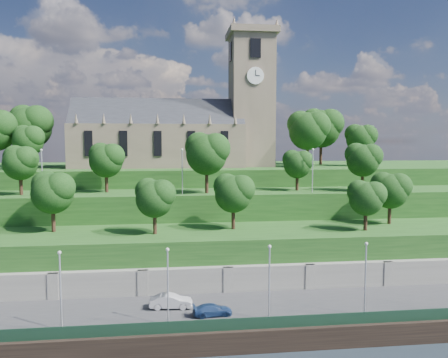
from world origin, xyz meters
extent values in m
plane|color=#1C252C|center=(0.00, 0.00, 0.00)|extent=(320.00, 320.00, 0.00)
cube|color=#2D2D30|center=(0.00, 6.00, 1.00)|extent=(160.00, 12.00, 2.00)
cube|color=black|center=(0.00, -0.05, 1.10)|extent=(160.00, 0.50, 2.20)
cube|color=#163221|center=(0.00, 0.60, 2.60)|extent=(160.00, 0.10, 1.20)
cube|color=slate|center=(0.00, 12.00, 2.50)|extent=(160.00, 2.00, 5.00)
cube|color=slate|center=(-15.00, 11.20, 2.50)|extent=(1.20, 0.60, 5.00)
cube|color=slate|center=(-5.00, 11.20, 2.50)|extent=(1.20, 0.60, 5.00)
cube|color=slate|center=(5.00, 11.20, 2.50)|extent=(1.20, 0.60, 5.00)
cube|color=slate|center=(15.00, 11.20, 2.50)|extent=(1.20, 0.60, 5.00)
cube|color=slate|center=(25.00, 11.20, 2.50)|extent=(1.20, 0.60, 5.00)
cube|color=#1A4115|center=(0.00, 18.00, 4.00)|extent=(160.00, 12.00, 8.00)
cube|color=#1A4115|center=(0.00, 29.00, 6.00)|extent=(160.00, 10.00, 12.00)
cube|color=#1A4115|center=(0.00, 50.00, 7.50)|extent=(160.00, 32.00, 15.00)
cube|color=brown|center=(-4.00, 46.00, 19.00)|extent=(32.00, 12.00, 8.00)
cube|color=#212329|center=(-4.00, 46.00, 23.00)|extent=(32.00, 10.18, 10.18)
cone|color=brown|center=(-18.00, 40.00, 23.90)|extent=(0.70, 0.70, 1.80)
cone|color=brown|center=(-13.33, 40.00, 23.90)|extent=(0.70, 0.70, 1.80)
cone|color=brown|center=(-8.67, 40.00, 23.90)|extent=(0.70, 0.70, 1.80)
cone|color=brown|center=(-4.00, 40.00, 23.90)|extent=(0.70, 0.70, 1.80)
cone|color=brown|center=(0.67, 40.00, 23.90)|extent=(0.70, 0.70, 1.80)
cone|color=brown|center=(5.33, 40.00, 23.90)|extent=(0.70, 0.70, 1.80)
cone|color=brown|center=(10.00, 40.00, 23.90)|extent=(0.70, 0.70, 1.80)
cube|color=black|center=(-16.00, 39.92, 19.50)|extent=(1.40, 0.25, 4.50)
cube|color=black|center=(-10.00, 39.92, 19.50)|extent=(1.40, 0.25, 4.50)
cube|color=black|center=(-4.00, 39.92, 19.50)|extent=(1.40, 0.25, 4.50)
cube|color=black|center=(2.00, 39.92, 19.50)|extent=(1.40, 0.25, 4.50)
cube|color=black|center=(8.00, 39.92, 19.50)|extent=(1.40, 0.25, 4.50)
cube|color=brown|center=(14.00, 46.00, 27.50)|extent=(8.00, 8.00, 25.00)
cube|color=brown|center=(14.00, 46.00, 40.60)|extent=(9.20, 9.20, 1.20)
cone|color=brown|center=(10.00, 42.00, 41.80)|extent=(0.80, 0.80, 1.60)
cone|color=brown|center=(10.00, 50.00, 41.80)|extent=(0.80, 0.80, 1.60)
cone|color=brown|center=(18.00, 42.00, 41.80)|extent=(0.80, 0.80, 1.60)
cone|color=brown|center=(18.00, 50.00, 41.80)|extent=(0.80, 0.80, 1.60)
cube|color=black|center=(14.00, 41.92, 37.00)|extent=(2.00, 0.25, 3.50)
cube|color=black|center=(14.00, 50.08, 37.00)|extent=(2.00, 0.25, 3.50)
cube|color=black|center=(9.92, 46.00, 37.00)|extent=(0.25, 2.00, 3.50)
cube|color=black|center=(18.08, 46.00, 37.00)|extent=(0.25, 2.00, 3.50)
cylinder|color=white|center=(14.00, 41.88, 32.00)|extent=(3.20, 0.30, 3.20)
cylinder|color=white|center=(18.12, 46.00, 32.00)|extent=(0.30, 3.20, 3.20)
cube|color=black|center=(14.00, 41.70, 32.50)|extent=(0.12, 0.05, 1.10)
cube|color=black|center=(14.40, 41.70, 32.00)|extent=(0.80, 0.05, 0.12)
cylinder|color=black|center=(-17.08, 20.00, 9.73)|extent=(0.51, 0.51, 3.46)
sphere|color=black|center=(-17.08, 20.00, 13.08)|extent=(5.39, 5.39, 5.39)
sphere|color=black|center=(-16.00, 19.46, 13.89)|extent=(4.04, 4.04, 4.04)
sphere|color=black|center=(-18.02, 20.67, 14.16)|extent=(3.77, 3.77, 3.77)
cylinder|color=black|center=(-3.76, 17.00, 9.55)|extent=(0.50, 0.50, 3.10)
sphere|color=black|center=(-3.76, 17.00, 12.55)|extent=(4.82, 4.82, 4.82)
sphere|color=black|center=(-2.79, 16.52, 13.27)|extent=(3.62, 3.62, 3.62)
sphere|color=black|center=(-4.60, 17.60, 13.51)|extent=(3.38, 3.38, 3.38)
cylinder|color=black|center=(6.69, 19.00, 9.63)|extent=(0.50, 0.50, 3.25)
sphere|color=black|center=(6.69, 19.00, 12.77)|extent=(5.06, 5.06, 5.06)
sphere|color=black|center=(7.71, 18.49, 13.53)|extent=(3.79, 3.79, 3.79)
sphere|color=black|center=(5.81, 19.63, 13.78)|extent=(3.54, 3.54, 3.54)
cylinder|color=black|center=(24.12, 16.00, 9.45)|extent=(0.49, 0.49, 2.90)
sphere|color=black|center=(24.12, 16.00, 12.25)|extent=(4.51, 4.51, 4.51)
sphere|color=black|center=(25.02, 15.55, 12.93)|extent=(3.38, 3.38, 3.38)
sphere|color=black|center=(23.33, 16.56, 13.16)|extent=(3.16, 3.16, 3.16)
cylinder|color=black|center=(29.58, 20.00, 9.61)|extent=(0.50, 0.50, 3.23)
sphere|color=black|center=(29.58, 20.00, 12.73)|extent=(5.02, 5.02, 5.02)
sphere|color=black|center=(30.59, 19.50, 13.49)|extent=(3.77, 3.77, 3.77)
sphere|color=black|center=(28.70, 20.63, 13.74)|extent=(3.51, 3.51, 3.51)
cylinder|color=black|center=(-23.62, 28.00, 13.58)|extent=(0.50, 0.50, 3.15)
sphere|color=black|center=(-23.62, 28.00, 16.63)|extent=(4.91, 4.91, 4.91)
sphere|color=black|center=(-22.63, 27.51, 17.36)|extent=(3.68, 3.68, 3.68)
sphere|color=black|center=(-24.47, 28.61, 17.61)|extent=(3.43, 3.43, 3.43)
cylinder|color=black|center=(-11.61, 30.00, 13.66)|extent=(0.51, 0.51, 3.32)
sphere|color=black|center=(-11.61, 30.00, 16.86)|extent=(5.16, 5.16, 5.16)
sphere|color=black|center=(-10.57, 29.48, 17.64)|extent=(3.87, 3.87, 3.87)
sphere|color=black|center=(-12.51, 30.64, 17.90)|extent=(3.61, 3.61, 3.61)
cylinder|color=black|center=(3.73, 27.00, 14.00)|extent=(0.54, 0.54, 4.00)
sphere|color=black|center=(3.73, 27.00, 17.87)|extent=(6.22, 6.22, 6.22)
sphere|color=black|center=(4.97, 26.38, 18.80)|extent=(4.67, 4.67, 4.67)
sphere|color=black|center=(2.64, 27.78, 19.11)|extent=(4.36, 4.36, 4.36)
cylinder|color=black|center=(18.46, 29.00, 13.41)|extent=(0.49, 0.49, 2.82)
sphere|color=black|center=(18.46, 29.00, 16.13)|extent=(4.38, 4.38, 4.38)
sphere|color=black|center=(19.33, 28.56, 16.79)|extent=(3.28, 3.28, 3.28)
sphere|color=black|center=(17.69, 29.55, 17.01)|extent=(3.07, 3.07, 3.07)
cylinder|color=black|center=(28.55, 27.00, 13.65)|extent=(0.51, 0.51, 3.30)
sphere|color=black|center=(28.55, 27.00, 16.83)|extent=(5.13, 5.13, 5.13)
sphere|color=black|center=(29.57, 26.49, 17.60)|extent=(3.84, 3.84, 3.84)
sphere|color=black|center=(27.65, 27.64, 17.86)|extent=(3.59, 3.59, 3.59)
sphere|color=black|center=(-30.90, 41.29, 22.72)|extent=(5.30, 5.30, 5.30)
cylinder|color=black|center=(-28.19, 48.00, 17.55)|extent=(0.59, 0.59, 5.10)
sphere|color=black|center=(-28.19, 48.00, 22.47)|extent=(7.93, 7.93, 7.93)
sphere|color=black|center=(-26.60, 47.21, 23.66)|extent=(5.95, 5.95, 5.95)
sphere|color=black|center=(-29.58, 48.99, 24.06)|extent=(5.55, 5.55, 5.55)
cylinder|color=black|center=(-26.14, 40.00, 16.66)|extent=(0.51, 0.51, 3.32)
sphere|color=black|center=(-26.14, 40.00, 19.87)|extent=(5.16, 5.16, 5.16)
sphere|color=black|center=(-25.11, 39.48, 20.64)|extent=(3.87, 3.87, 3.87)
sphere|color=black|center=(-27.05, 40.65, 20.90)|extent=(3.61, 3.61, 3.61)
cylinder|color=black|center=(24.22, 42.00, 17.31)|extent=(0.57, 0.57, 4.62)
sphere|color=black|center=(24.22, 42.00, 21.77)|extent=(7.18, 7.18, 7.18)
sphere|color=black|center=(25.66, 41.28, 22.85)|extent=(5.39, 5.39, 5.39)
sphere|color=black|center=(22.97, 42.90, 23.21)|extent=(5.03, 5.03, 5.03)
cylinder|color=black|center=(29.66, 50.00, 17.54)|extent=(0.59, 0.59, 5.09)
sphere|color=black|center=(29.66, 50.00, 22.46)|extent=(7.91, 7.91, 7.91)
sphere|color=black|center=(31.24, 49.21, 23.64)|extent=(5.93, 5.93, 5.93)
sphere|color=black|center=(28.27, 50.99, 24.04)|extent=(5.54, 5.54, 5.54)
cylinder|color=black|center=(35.65, 44.00, 16.79)|extent=(0.52, 0.52, 3.58)
sphere|color=black|center=(35.65, 44.00, 20.25)|extent=(5.57, 5.57, 5.57)
sphere|color=black|center=(36.77, 43.44, 21.08)|extent=(4.17, 4.17, 4.17)
sphere|color=black|center=(34.68, 44.70, 21.36)|extent=(3.90, 3.90, 3.90)
cylinder|color=#B2B2B7|center=(-12.00, 2.50, 5.70)|extent=(0.16, 0.16, 7.41)
sphere|color=silver|center=(-12.00, 2.50, 9.53)|extent=(0.36, 0.36, 0.36)
cylinder|color=#B2B2B7|center=(-2.00, 2.50, 5.70)|extent=(0.16, 0.16, 7.41)
sphere|color=silver|center=(-2.00, 2.50, 9.53)|extent=(0.36, 0.36, 0.36)
cylinder|color=#B2B2B7|center=(8.00, 2.50, 5.70)|extent=(0.16, 0.16, 7.41)
sphere|color=silver|center=(8.00, 2.50, 9.53)|extent=(0.36, 0.36, 0.36)
cylinder|color=#B2B2B7|center=(18.00, 2.50, 5.70)|extent=(0.16, 0.16, 7.41)
sphere|color=silver|center=(18.00, 2.50, 9.53)|extent=(0.36, 0.36, 0.36)
cylinder|color=#B2B2B7|center=(-20.00, 26.00, 15.26)|extent=(0.16, 0.16, 6.52)
sphere|color=silver|center=(-20.00, 26.00, 18.64)|extent=(0.36, 0.36, 0.36)
cylinder|color=#B2B2B7|center=(0.00, 26.00, 15.26)|extent=(0.16, 0.16, 6.52)
sphere|color=silver|center=(0.00, 26.00, 18.64)|extent=(0.36, 0.36, 0.36)
cylinder|color=#B2B2B7|center=(20.00, 26.00, 15.26)|extent=(0.16, 0.16, 6.52)
sphere|color=silver|center=(20.00, 26.00, 18.64)|extent=(0.36, 0.36, 0.36)
imported|color=#9D9BA0|center=(-1.75, 6.97, 2.75)|extent=(4.64, 1.88, 1.50)
imported|color=navy|center=(2.49, 4.45, 2.59)|extent=(4.22, 2.02, 1.18)
camera|label=1|loc=(-1.46, -38.92, 19.89)|focal=35.00mm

